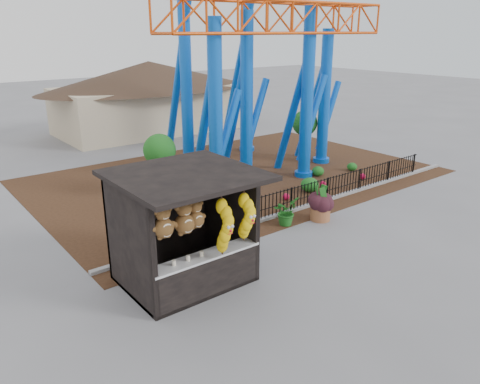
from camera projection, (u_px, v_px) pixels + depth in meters
ground at (293, 263)px, 13.79m from camera, size 120.00×120.00×0.00m
mulch_bed at (236, 176)px, 22.07m from camera, size 18.00×12.00×0.02m
curb at (313, 204)px, 18.33m from camera, size 18.00×0.18×0.12m
prize_booth at (188, 232)px, 12.18m from camera, size 3.50×3.40×3.12m
picket_fence at (329, 189)px, 18.71m from camera, size 12.20×0.06×1.00m
roller_coaster at (252, 32)px, 20.78m from camera, size 11.00×6.37×10.82m
terracotta_planter at (320, 212)px, 16.88m from camera, size 0.85×0.85×0.57m
planter_foliage at (321, 197)px, 16.68m from camera, size 0.70×0.70×0.64m
potted_plant at (286, 212)px, 16.39m from camera, size 1.12×1.05×0.99m
landscaping at (280, 183)px, 20.08m from camera, size 8.04×3.36×0.61m
pavilion at (150, 85)px, 31.16m from camera, size 15.00×15.00×4.80m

